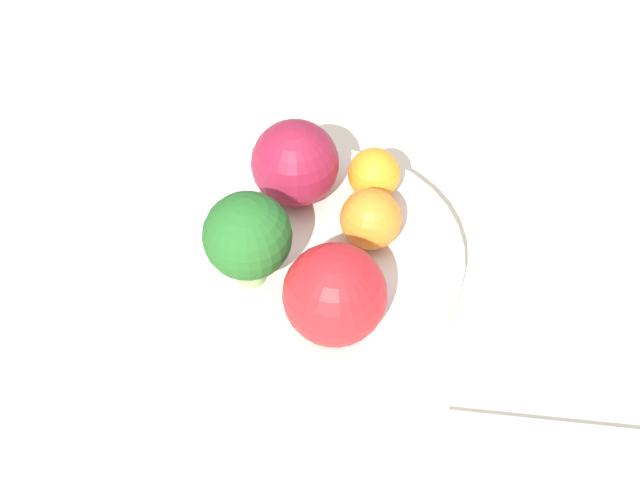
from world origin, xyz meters
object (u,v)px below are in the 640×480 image
object	(u,v)px
apple_green	(335,295)
bowl	(320,263)
orange_front	(371,219)
broccoli	(248,237)
orange_back	(374,174)
apple_red	(295,163)

from	to	relation	value
apple_green	bowl	bearing A→B (deg)	108.20
bowl	orange_front	size ratio (longest dim) A/B	4.71
broccoli	apple_green	world-z (taller)	broccoli
bowl	orange_back	world-z (taller)	orange_back
apple_green	orange_back	world-z (taller)	apple_green
apple_red	orange_front	distance (m)	0.07
apple_red	broccoli	bearing A→B (deg)	-100.80
bowl	orange_back	distance (m)	0.07
bowl	broccoli	size ratio (longest dim) A/B	2.78
apple_red	apple_green	world-z (taller)	apple_green
bowl	broccoli	distance (m)	0.08
bowl	orange_front	bearing A→B (deg)	24.96
bowl	apple_green	distance (m)	0.08
broccoli	orange_back	size ratio (longest dim) A/B	1.91
bowl	orange_front	world-z (taller)	orange_front
broccoli	orange_front	xyz separation A→B (m)	(0.07, 0.05, -0.02)
broccoli	orange_back	xyz separation A→B (m)	(0.07, 0.09, -0.02)
bowl	broccoli	world-z (taller)	broccoli
bowl	orange_front	xyz separation A→B (m)	(0.03, 0.01, 0.04)
apple_red	apple_green	size ratio (longest dim) A/B	0.95
orange_back	broccoli	bearing A→B (deg)	-127.77
broccoli	apple_green	distance (m)	0.07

